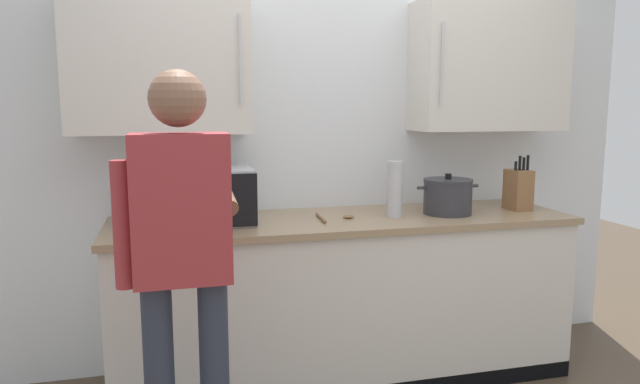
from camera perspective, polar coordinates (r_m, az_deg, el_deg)
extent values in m
cube|color=silver|center=(3.38, 0.62, 7.23)|extent=(3.84, 0.10, 2.83)
cube|color=beige|center=(3.06, -15.79, 12.51)|extent=(0.90, 0.32, 0.74)
cylinder|color=#B7BABF|center=(2.91, -7.99, 12.98)|extent=(0.01, 0.01, 0.44)
cube|color=beige|center=(3.56, 16.54, 11.87)|extent=(0.90, 0.32, 0.74)
cylinder|color=#B7BABF|center=(3.22, 12.11, 12.43)|extent=(0.01, 0.01, 0.44)
cube|color=beige|center=(3.19, 2.43, -10.83)|extent=(2.43, 0.65, 0.87)
cube|color=#937A5B|center=(3.07, 2.48, -2.86)|extent=(2.47, 0.69, 0.03)
cube|color=#B7BABF|center=(2.96, -12.23, -0.35)|extent=(0.56, 0.40, 0.28)
cube|color=beige|center=(2.95, -13.75, -0.44)|extent=(0.36, 0.34, 0.22)
cube|color=black|center=(2.77, -7.89, -0.83)|extent=(0.16, 0.01, 0.26)
cube|color=black|center=(2.76, -13.68, -1.05)|extent=(0.40, 0.04, 0.26)
cylinder|color=#B7BABF|center=(3.08, 7.48, 0.02)|extent=(0.08, 0.08, 0.27)
cylinder|color=#B7BABF|center=(3.07, 7.54, 2.81)|extent=(0.09, 0.09, 0.03)
cylinder|color=#2D2D33|center=(3.23, 12.64, -0.58)|extent=(0.26, 0.26, 0.18)
cylinder|color=#2D2D33|center=(3.21, 12.70, 1.13)|extent=(0.27, 0.27, 0.02)
cylinder|color=black|center=(3.21, 12.71, 1.54)|extent=(0.04, 0.04, 0.03)
cylinder|color=#2D2D33|center=(3.15, 10.13, 0.42)|extent=(0.05, 0.02, 0.02)
cylinder|color=#2D2D33|center=(3.29, 15.11, 0.60)|extent=(0.05, 0.02, 0.02)
cylinder|color=brown|center=(3.00, 0.10, -2.60)|extent=(0.03, 0.24, 0.01)
ellipsoid|color=brown|center=(3.03, 2.86, -2.47)|extent=(0.07, 0.05, 0.02)
cube|color=brown|center=(3.47, 19.20, 0.21)|extent=(0.11, 0.15, 0.23)
cylinder|color=black|center=(3.41, 18.98, 2.48)|extent=(0.02, 0.02, 0.05)
cylinder|color=black|center=(3.43, 19.35, 2.75)|extent=(0.02, 0.02, 0.08)
cylinder|color=black|center=(3.44, 19.71, 2.67)|extent=(0.02, 0.02, 0.07)
cylinder|color=black|center=(3.45, 20.06, 2.78)|extent=(0.02, 0.02, 0.09)
cube|color=maroon|center=(2.09, -13.70, -1.59)|extent=(0.34, 0.20, 0.53)
sphere|color=brown|center=(2.06, -14.07, 9.07)|extent=(0.20, 0.20, 0.20)
cylinder|color=brown|center=(2.34, -10.58, 1.99)|extent=(0.14, 0.56, 0.28)
cylinder|color=maroon|center=(2.10, -19.11, -3.12)|extent=(0.07, 0.07, 0.45)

